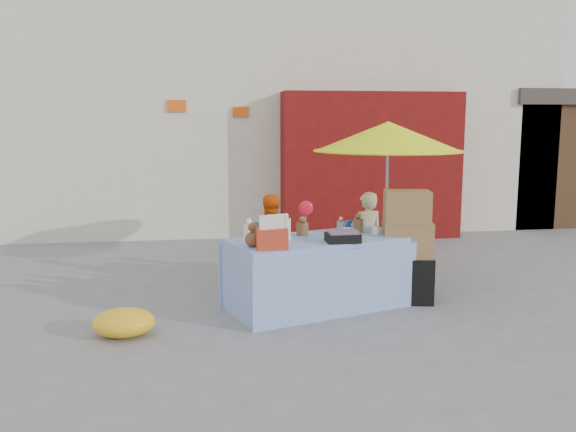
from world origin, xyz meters
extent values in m
plane|color=slate|center=(0.00, 0.00, 0.00)|extent=(80.00, 80.00, 0.00)
cube|color=silver|center=(0.00, 7.00, 2.25)|extent=(12.00, 5.00, 4.50)
cube|color=maroon|center=(2.20, 4.20, 1.30)|extent=(3.20, 0.60, 2.60)
cube|color=#4C331E|center=(6.50, 6.00, 1.20)|extent=(2.60, 3.00, 2.40)
cube|color=#3F3833|center=(6.50, 6.00, 2.55)|extent=(2.80, 3.20, 0.30)
cube|color=#EC5613|center=(-1.20, 4.48, 2.35)|extent=(0.32, 0.04, 0.20)
cube|color=#EC5613|center=(-0.10, 4.48, 2.25)|extent=(0.28, 0.04, 0.18)
cube|color=#98B9F3|center=(0.47, 0.27, 0.40)|extent=(2.20, 1.49, 0.80)
cube|color=#98B9F3|center=(0.61, -0.18, 0.37)|extent=(1.97, 0.68, 0.74)
cube|color=#98B9F3|center=(0.32, 0.71, 0.37)|extent=(1.97, 0.68, 0.74)
cylinder|color=white|center=(-0.34, 0.17, 0.89)|extent=(0.15, 0.15, 0.19)
cylinder|color=brown|center=(-0.17, 0.33, 0.88)|extent=(0.16, 0.16, 0.17)
cylinder|color=white|center=(0.08, 0.25, 0.91)|extent=(0.13, 0.13, 0.23)
cylinder|color=brown|center=(0.30, 0.43, 0.87)|extent=(0.17, 0.17, 0.15)
cylinder|color=#B2B2B7|center=(0.80, 0.62, 0.86)|extent=(0.12, 0.12, 0.13)
cylinder|color=brown|center=(0.99, 0.55, 0.88)|extent=(0.15, 0.15, 0.16)
cylinder|color=white|center=(0.78, 0.32, 0.84)|extent=(0.11, 0.11, 0.10)
cylinder|color=white|center=(1.15, 0.38, 0.84)|extent=(0.11, 0.11, 0.10)
sphere|color=brown|center=(-0.33, -0.11, 0.88)|extent=(0.16, 0.16, 0.16)
ellipsoid|color=red|center=(0.26, 0.03, 1.17)|extent=(0.17, 0.10, 0.16)
cube|color=#B9351B|center=(-0.14, -0.27, 0.90)|extent=(0.35, 0.24, 0.21)
cube|color=black|center=(0.67, 0.00, 0.84)|extent=(0.42, 0.36, 0.10)
cube|color=#21589B|center=(-0.01, 0.90, 0.23)|extent=(0.57, 0.56, 0.45)
cube|color=#21589B|center=(-0.06, 1.12, 0.65)|extent=(0.48, 0.15, 0.40)
cube|color=#21589B|center=(1.24, 0.90, 0.23)|extent=(0.57, 0.56, 0.45)
cube|color=#21589B|center=(1.19, 1.12, 0.65)|extent=(0.48, 0.15, 0.40)
imported|color=#FF5C0D|center=(-0.01, 1.05, 0.60)|extent=(0.67, 0.58, 1.20)
imported|color=#CBBA90|center=(1.24, 1.05, 0.61)|extent=(0.50, 0.38, 1.21)
cylinder|color=gray|center=(1.54, 1.20, 1.00)|extent=(0.04, 0.04, 2.00)
cone|color=#F5FF0D|center=(1.54, 1.20, 1.90)|extent=(1.90, 1.90, 0.38)
cylinder|color=#F5FF0D|center=(1.54, 1.20, 1.72)|extent=(1.90, 1.90, 0.02)
cube|color=black|center=(1.52, 0.35, 0.27)|extent=(0.68, 0.59, 0.53)
cube|color=#A17849|center=(1.52, 0.35, 0.74)|extent=(0.63, 0.54, 0.41)
cube|color=#A17849|center=(1.50, 0.32, 1.12)|extent=(0.58, 0.48, 0.36)
ellipsoid|color=yellow|center=(-1.63, -0.41, 0.14)|extent=(0.75, 0.69, 0.28)
camera|label=1|loc=(-0.88, -6.33, 2.10)|focal=38.00mm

